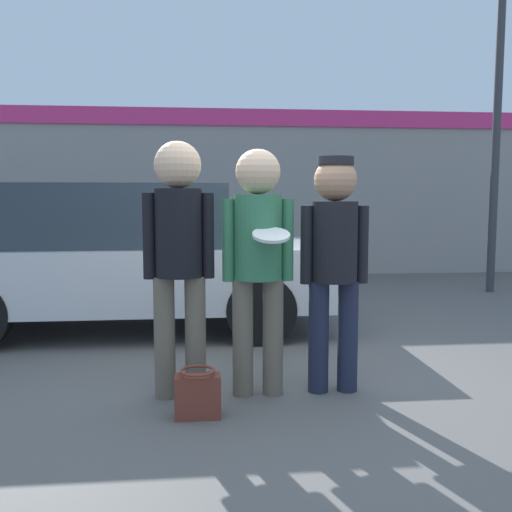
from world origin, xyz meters
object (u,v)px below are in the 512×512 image
(person_left, at_px, (179,245))
(parked_car_near, at_px, (127,258))
(person_middle_with_frisbee, at_px, (258,249))
(handbag, at_px, (198,394))
(person_right, at_px, (334,252))

(person_left, relative_size, parked_car_near, 0.42)
(person_middle_with_frisbee, distance_m, handbag, 1.09)
(person_left, distance_m, person_right, 1.12)
(person_left, relative_size, handbag, 5.63)
(person_left, relative_size, person_right, 1.06)
(person_left, xyz_separation_m, handbag, (0.12, -0.41, -0.95))
(person_middle_with_frisbee, relative_size, person_right, 1.03)
(person_middle_with_frisbee, distance_m, person_right, 0.56)
(person_left, height_order, person_right, person_left)
(person_right, relative_size, handbag, 5.32)
(person_middle_with_frisbee, bearing_deg, person_right, 1.95)
(person_left, height_order, parked_car_near, person_left)
(handbag, bearing_deg, person_left, 106.84)
(person_left, xyz_separation_m, person_right, (1.12, 0.01, -0.06))
(person_middle_with_frisbee, xyz_separation_m, handbag, (-0.44, -0.40, -0.91))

